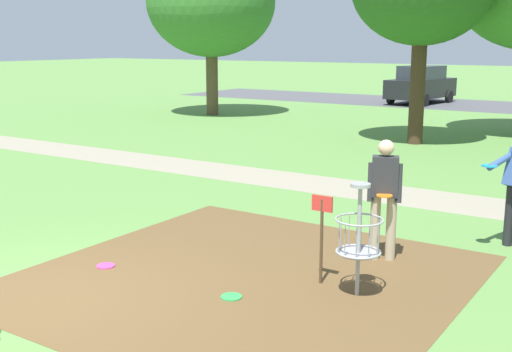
{
  "coord_description": "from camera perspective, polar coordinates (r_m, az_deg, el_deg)",
  "views": [
    {
      "loc": [
        6.14,
        -4.55,
        3.03
      ],
      "look_at": [
        0.81,
        3.57,
        1.0
      ],
      "focal_mm": 45.47,
      "sensor_mm": 36.0,
      "label": 1
    }
  ],
  "objects": [
    {
      "name": "ground_plane",
      "position": [
        8.22,
        -19.06,
        -10.5
      ],
      "size": [
        160.0,
        160.0,
        0.0
      ],
      "primitive_type": "plane",
      "color": "#5B8942"
    },
    {
      "name": "dirt_tee_pad",
      "position": [
        8.57,
        -0.96,
        -8.89
      ],
      "size": [
        5.35,
        5.46,
        0.01
      ],
      "primitive_type": "cube",
      "color": "brown",
      "rests_on": "ground"
    },
    {
      "name": "disc_golf_basket",
      "position": [
        7.89,
        8.67,
        -5.1
      ],
      "size": [
        0.98,
        0.58,
        1.39
      ],
      "color": "#9E9EA3",
      "rests_on": "ground"
    },
    {
      "name": "player_waiting_left",
      "position": [
        9.15,
        11.23,
        -1.46
      ],
      "size": [
        0.5,
        0.45,
        1.71
      ],
      "color": "tan",
      "rests_on": "ground"
    },
    {
      "name": "frisbee_by_tee",
      "position": [
        7.93,
        -2.18,
        -10.59
      ],
      "size": [
        0.26,
        0.26,
        0.02
      ],
      "primitive_type": "cylinder",
      "color": "green",
      "rests_on": "ground"
    },
    {
      "name": "frisbee_mid_grass",
      "position": [
        9.18,
        -13.08,
        -7.72
      ],
      "size": [
        0.25,
        0.25,
        0.02
      ],
      "primitive_type": "cylinder",
      "color": "#E53D99",
      "rests_on": "ground"
    },
    {
      "name": "frisbee_far_left",
      "position": [
        12.6,
        5.35,
        -2.11
      ],
      "size": [
        0.21,
        0.21,
        0.02
      ],
      "primitive_type": "cylinder",
      "color": "orange",
      "rests_on": "ground"
    },
    {
      "name": "tree_near_right",
      "position": [
        27.16,
        -3.98,
        15.04
      ],
      "size": [
        5.22,
        5.22,
        6.81
      ],
      "color": "brown",
      "rests_on": "ground"
    },
    {
      "name": "parked_car_leftmost",
      "position": [
        33.15,
        14.31,
        7.8
      ],
      "size": [
        2.41,
        4.41,
        1.84
      ],
      "color": "black",
      "rests_on": "ground"
    },
    {
      "name": "gravel_path",
      "position": [
        13.93,
        6.25,
        -0.82
      ],
      "size": [
        40.0,
        1.62,
        0.0
      ],
      "primitive_type": "cube",
      "color": "gray",
      "rests_on": "ground"
    }
  ]
}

